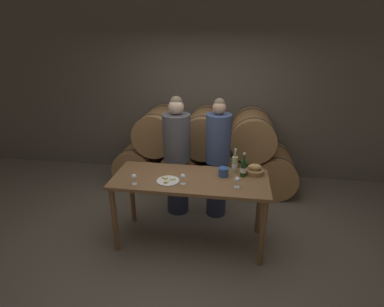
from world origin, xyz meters
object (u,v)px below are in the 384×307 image
Objects in this scene: bread_basket at (255,170)px; wine_glass_left at (183,177)px; cheese_plate at (168,181)px; wine_bottle_white at (235,164)px; blue_crock at (223,172)px; wine_glass_center at (237,180)px; wine_bottle_red at (243,168)px; person_right at (217,159)px; person_left at (177,157)px; wine_glass_far_left at (134,177)px; tasting_table at (190,186)px.

wine_glass_left is at bearing -154.04° from bread_basket.
bread_basket reaches higher than cheese_plate.
wine_bottle_white reaches higher than blue_crock.
wine_glass_left and wine_glass_center have the same top height.
bread_basket is 1.80× the size of wine_glass_center.
person_right is at bearing 122.83° from wine_bottle_red.
wine_glass_left reaches higher than cheese_plate.
wine_glass_far_left is (-0.31, -0.91, 0.11)m from person_left.
blue_crock is (0.11, -0.56, 0.08)m from person_right.
blue_crock is 1.01× the size of wine_glass_far_left.
person_left is at bearing 149.81° from wine_bottle_red.
person_left is 0.79m from cheese_plate.
wine_glass_far_left is 1.14m from wine_glass_center.
tasting_table is 0.29m from cheese_plate.
tasting_table is 0.67m from wine_glass_far_left.
person_right is 13.58× the size of blue_crock.
wine_glass_far_left is at bearing -155.96° from wine_bottle_white.
bread_basket reaches higher than tasting_table.
person_right reaches higher than wine_glass_left.
wine_bottle_red is at bearing 17.61° from cheese_plate.
blue_crock is (0.38, 0.11, 0.17)m from tasting_table.
wine_bottle_white is at bearing 24.04° from wine_glass_far_left.
bread_basket is at bearing 32.18° from wine_bottle_red.
person_left is 0.97m from wine_glass_far_left.
tasting_table is 8.22× the size of bread_basket.
wine_bottle_red is at bearing 76.86° from wine_glass_center.
person_right reaches higher than wine_bottle_red.
cheese_plate is (-0.51, -0.79, 0.03)m from person_right.
person_left is 1.05m from wine_bottle_red.
cheese_plate is (0.05, -0.79, 0.03)m from person_left.
wine_bottle_white is 1.15× the size of cheese_plate.
tasting_table is 14.76× the size of wine_glass_center.
wine_glass_far_left and wine_glass_center have the same top height.
person_left reaches higher than tasting_table.
wine_bottle_white is 1.35× the size of bread_basket.
person_left reaches higher than wine_glass_far_left.
wine_bottle_white is 1.21m from wine_glass_far_left.
person_right is 7.66× the size of bread_basket.
wine_glass_left is at bearing 8.78° from wine_glass_far_left.
person_left reaches higher than cheese_plate.
wine_bottle_red is (0.34, -0.52, 0.12)m from person_right.
wine_glass_center reaches higher than cheese_plate.
tasting_table is 1.07× the size of person_left.
wine_bottle_red reaches higher than bread_basket.
cheese_plate is at bearing 178.59° from wine_glass_center.
cheese_plate is at bearing -152.55° from tasting_table.
cheese_plate is 0.39m from wine_glass_far_left.
wine_glass_left reaches higher than tasting_table.
person_left is 0.87m from wine_glass_left.
wine_glass_center is at bearing -1.41° from cheese_plate.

